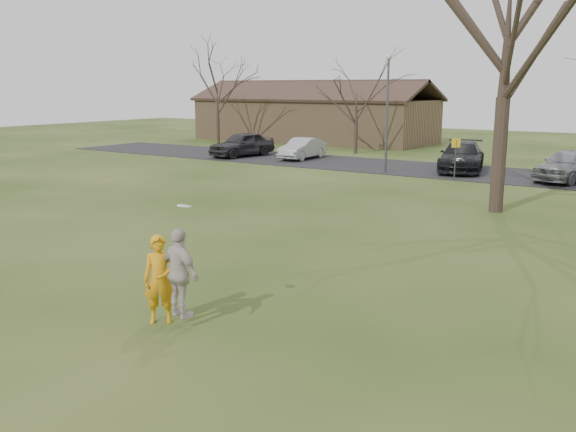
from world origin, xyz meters
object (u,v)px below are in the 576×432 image
Objects in this scene: player_defender at (160,279)px; car_1 at (302,148)px; lamp_post at (388,98)px; catching_play at (180,273)px; big_tree at (509,16)px; building at (314,118)px; car_4 at (568,165)px; car_3 at (462,156)px; car_0 at (242,144)px.

player_defender is 28.41m from car_1.
lamp_post is (7.13, -2.85, 3.26)m from car_1.
big_tree reaches higher than catching_play.
lamp_post is (-6.15, 22.46, 2.88)m from catching_play.
player_defender reaches higher than car_1.
big_tree reaches higher than lamp_post.
building reaches higher than catching_play.
building is 32.23m from big_tree.
car_4 is at bearing 12.66° from lamp_post.
car_1 is at bearing 117.69° from catching_play.
catching_play is 23.47m from lamp_post.
lamp_post reaches higher than building.
building is at bearing 132.09° from lamp_post.
building is at bearing 133.73° from big_tree.
lamp_post reaches higher than catching_play.
car_4 is 0.23× the size of building.
lamp_post reaches higher than player_defender.
catching_play is at bearing -34.19° from player_defender.
car_1 is 0.65× the size of lamp_post.
player_defender is at bearing -65.67° from car_1.
car_4 is (15.94, -0.87, 0.12)m from car_1.
car_4 is at bearing 42.92° from player_defender.
car_3 is at bearing 114.79° from big_tree.
player_defender reaches higher than car_0.
player_defender reaches higher than car_3.
car_4 is 2.12× the size of catching_play.
building reaches higher than player_defender.
player_defender is 0.44× the size of car_1.
lamp_post is at bearing 136.85° from big_tree.
big_tree is at bearing -43.15° from lamp_post.
catching_play is 42.99m from building.
big_tree is (22.00, -23.00, 5.07)m from building.
car_1 is at bearing 77.01° from player_defender.
lamp_post is at bearing -153.62° from car_3.
car_4 is (20.08, 0.07, -0.01)m from car_0.
car_3 is 5.62m from car_4.
catching_play is at bearing -82.73° from car_4.
catching_play is 0.35× the size of lamp_post.
building is at bearing 129.43° from car_3.
lamp_post is at bearing -47.91° from building.
car_3 is at bearing 13.67° from car_0.
car_0 reaches higher than car_1.
player_defender is 25.41m from car_3.
car_3 is at bearing 55.69° from player_defender.
car_0 reaches higher than car_3.
lamp_post reaches higher than car_0.
player_defender is at bearing -98.74° from car_3.
big_tree is (8.00, -7.50, 3.03)m from lamp_post.
catching_play reaches higher than car_4.
car_4 reaches higher than car_1.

